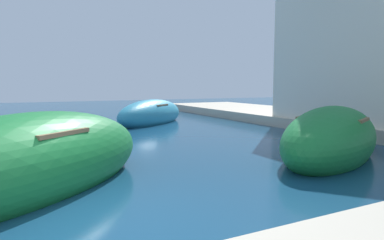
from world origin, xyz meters
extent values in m
plane|color=navy|center=(0.00, 0.00, 0.00)|extent=(80.00, 80.00, 0.00)
cube|color=#BCB29E|center=(13.00, 6.00, 0.25)|extent=(6.00, 32.00, 0.50)
ellipsoid|color=#197233|center=(-1.08, 2.39, 0.56)|extent=(6.19, 5.68, 2.04)
cube|color=brown|center=(-1.08, 2.39, 1.21)|extent=(2.11, 2.18, 0.08)
ellipsoid|color=teal|center=(5.05, 12.62, 0.47)|extent=(5.68, 5.17, 1.69)
cube|color=brown|center=(5.05, 12.62, 1.01)|extent=(1.86, 1.90, 0.08)
ellipsoid|color=#197233|center=(6.65, 1.83, 0.54)|extent=(5.90, 4.42, 1.96)
cube|color=brown|center=(6.65, 1.83, 1.17)|extent=(1.77, 2.05, 0.08)
cube|color=silver|center=(13.00, 5.37, 3.91)|extent=(5.40, 6.73, 6.82)
camera|label=1|loc=(-1.17, -4.84, 2.12)|focal=31.26mm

